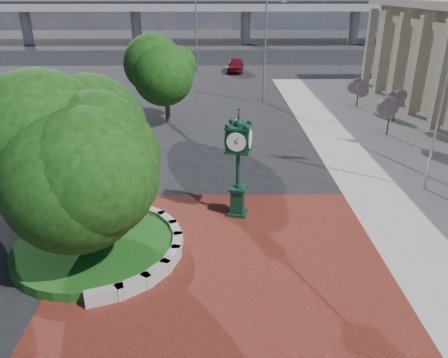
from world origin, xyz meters
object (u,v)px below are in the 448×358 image
at_px(street_lamp_near, 267,44).
at_px(street_lamp_far, 198,25).
at_px(flagpole_a, 444,90).
at_px(post_clock, 238,160).
at_px(parked_car, 235,65).

bearing_deg(street_lamp_near, street_lamp_far, 112.32).
bearing_deg(flagpole_a, post_clock, -164.87).
bearing_deg(flagpole_a, street_lamp_near, 108.30).
height_order(parked_car, street_lamp_far, street_lamp_far).
bearing_deg(post_clock, street_lamp_near, 80.91).
bearing_deg(street_lamp_near, post_clock, -99.09).
distance_m(parked_car, flagpole_a, 35.70).
distance_m(post_clock, street_lamp_near, 21.86).
bearing_deg(parked_car, flagpole_a, -71.74).
distance_m(parked_car, street_lamp_near, 16.30).
distance_m(flagpole_a, street_lamp_near, 19.85).
bearing_deg(street_lamp_near, parked_car, 97.74).
xyz_separation_m(post_clock, flagpole_a, (9.67, 2.61, 2.39)).
bearing_deg(street_lamp_far, street_lamp_near, -67.68).
bearing_deg(street_lamp_far, post_clock, -85.16).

